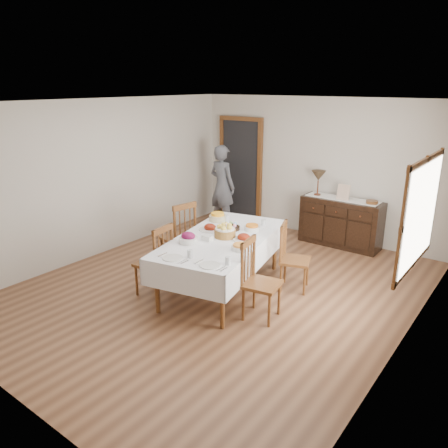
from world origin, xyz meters
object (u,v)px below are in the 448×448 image
Objects in this scene: chair_left_far at (180,235)px; person at (222,184)px; chair_left_near at (156,260)px; chair_right_far at (292,256)px; table_lamp at (318,176)px; sideboard at (341,222)px; dining_table at (222,243)px; chair_right_near at (258,279)px.

chair_left_far is 0.61× the size of person.
person is (-1.13, 2.99, 0.37)m from chair_left_near.
chair_right_far is 2.13× the size of table_lamp.
chair_left_near reaches higher than sideboard.
chair_right_far is (1.78, 0.40, -0.06)m from chair_left_far.
sideboard is 2.46m from person.
chair_right_near is at bearing -35.29° from dining_table.
chair_left_near is (-0.62, -0.68, -0.18)m from dining_table.
chair_right_far is 0.55× the size of person.
chair_right_far is at bearing -73.26° from table_lamp.
chair_right_near is 1.05× the size of chair_right_far.
person is at bearing -170.47° from sideboard.
sideboard is at bearing 154.29° from chair_left_near.
dining_table is 1.73× the size of sideboard.
chair_left_far is at bearing -114.70° from table_lamp.
person reaches higher than chair_left_near.
chair_left_far is 2.82m from table_lamp.
person reaches higher than chair_left_far.
dining_table is 1.39× the size of person.
chair_left_near is at bearing -144.03° from dining_table.
chair_right_near reaches higher than sideboard.
chair_left_far is 1.06× the size of chair_right_near.
sideboard is 3.11× the size of table_lamp.
chair_left_near is 0.71× the size of sideboard.
person is at bearing 115.17° from dining_table.
chair_left_far is 2.37× the size of table_lamp.
chair_left_far is (-1.00, 0.21, -0.14)m from dining_table.
chair_right_near reaches higher than chair_right_far.
table_lamp reaches higher than chair_right_near.
chair_left_far is at bearing 116.03° from person.
chair_left_far reaches higher than dining_table.
dining_table is 1.01m from chair_right_far.
chair_right_far is (1.40, 1.29, -0.02)m from chair_left_near.
table_lamp reaches higher than chair_left_far.
dining_table is 0.92m from chair_right_near.
table_lamp is at bearing 74.90° from dining_table.
chair_right_near is (1.45, 0.33, 0.00)m from chair_left_near.
chair_left_far is at bearing 156.33° from dining_table.
dining_table is at bearing -93.19° from table_lamp.
table_lamp is at bearing 2.53° from chair_right_near.
table_lamp is (1.89, 0.39, 0.32)m from person.
dining_table is 2.79m from sideboard.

